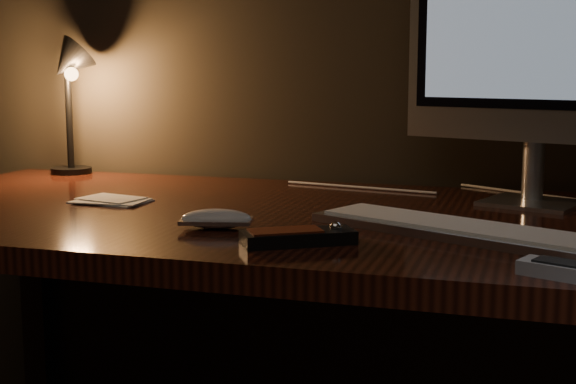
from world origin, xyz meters
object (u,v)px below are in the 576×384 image
(desk_lamp, at_px, (69,82))
(media_remote, at_px, (298,236))
(monitor, at_px, (540,32))
(mouse, at_px, (216,222))
(desk, at_px, (307,275))
(keyboard, at_px, (455,228))

(desk_lamp, bearing_deg, media_remote, -23.85)
(monitor, xyz_separation_m, desk_lamp, (-1.01, 0.11, -0.09))
(mouse, bearing_deg, media_remote, -38.40)
(desk, height_order, media_remote, media_remote)
(desk, distance_m, mouse, 0.29)
(monitor, distance_m, mouse, 0.66)
(media_remote, xyz_separation_m, desk_lamp, (-0.71, 0.55, 0.20))
(desk, distance_m, desk_lamp, 0.76)
(media_remote, height_order, desk_lamp, desk_lamp)
(monitor, bearing_deg, mouse, -122.52)
(desk, xyz_separation_m, mouse, (-0.08, -0.24, 0.14))
(desk, bearing_deg, mouse, -107.66)
(mouse, xyz_separation_m, media_remote, (0.15, -0.07, 0.00))
(media_remote, bearing_deg, desk_lamp, 109.84)
(media_remote, bearing_deg, monitor, 22.11)
(monitor, relative_size, mouse, 4.72)
(monitor, distance_m, media_remote, 0.61)
(keyboard, height_order, desk_lamp, desk_lamp)
(desk, relative_size, mouse, 14.63)
(desk, relative_size, media_remote, 9.71)
(monitor, bearing_deg, media_remote, -106.22)
(mouse, bearing_deg, monitor, 24.48)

